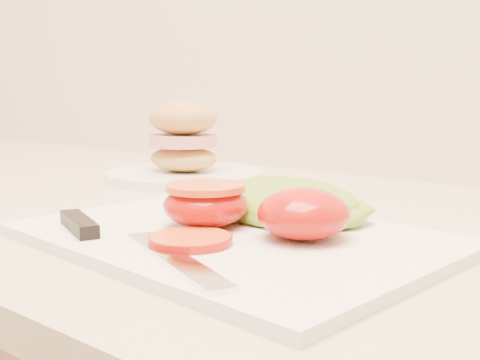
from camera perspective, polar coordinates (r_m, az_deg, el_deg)
The scene contains 8 objects.
cutting_board at distance 0.53m, azimuth -0.69°, elevation -5.45°, with size 0.36×0.26×0.01m, color white.
tomato_half_dome at distance 0.51m, azimuth 6.04°, elevation -3.18°, with size 0.08×0.08×0.04m, color #B00606.
tomato_half_cut at distance 0.55m, azimuth -3.27°, elevation -2.22°, with size 0.08×0.08×0.04m.
tomato_slice_0 at distance 0.49m, azimuth -4.71°, elevation -5.66°, with size 0.07×0.07×0.01m, color orange.
lettuce_leaf_0 at distance 0.59m, azimuth 3.45°, elevation -1.99°, with size 0.17×0.11×0.03m, color #78AB2D.
lettuce_leaf_1 at distance 0.57m, azimuth 7.23°, elevation -2.89°, with size 0.11×0.08×0.02m, color #78AB2D.
knife at distance 0.51m, azimuth -12.01°, elevation -5.20°, with size 0.25×0.08×0.01m.
sandwich_plate at distance 0.90m, azimuth -5.40°, elevation 2.71°, with size 0.23×0.23×0.12m.
Camera 1 is at (-0.12, 1.17, 1.07)m, focal length 45.00 mm.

